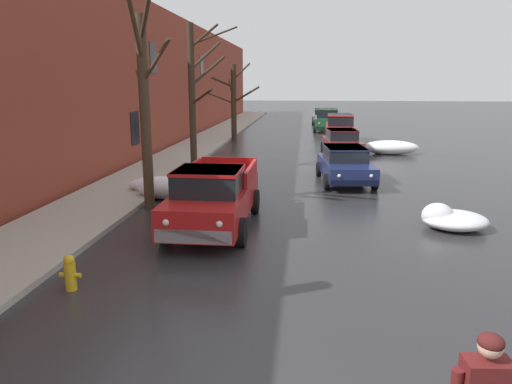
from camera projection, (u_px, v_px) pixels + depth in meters
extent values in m
cube|color=#A8A399|center=(171.00, 161.00, 23.57)|extent=(2.90, 80.00, 0.14)
cube|color=brown|center=(129.00, 80.00, 22.87)|extent=(0.60, 80.00, 8.07)
cube|color=black|center=(134.00, 128.00, 23.00)|extent=(0.08, 1.10, 1.60)
cube|color=black|center=(202.00, 66.00, 37.28)|extent=(0.08, 1.10, 1.60)
cube|color=black|center=(153.00, 58.00, 25.46)|extent=(0.08, 1.10, 1.60)
ellipsoid|color=white|center=(168.00, 189.00, 16.19)|extent=(2.13, 0.92, 0.69)
ellipsoid|color=white|center=(179.00, 192.00, 15.99)|extent=(0.75, 0.62, 0.62)
ellipsoid|color=white|center=(391.00, 147.00, 26.28)|extent=(3.05, 1.45, 0.77)
ellipsoid|color=white|center=(377.00, 150.00, 26.47)|extent=(0.56, 0.47, 0.47)
ellipsoid|color=white|center=(379.00, 149.00, 26.46)|extent=(0.59, 0.49, 0.49)
ellipsoid|color=white|center=(165.00, 185.00, 16.96)|extent=(2.69, 0.98, 0.63)
ellipsoid|color=white|center=(179.00, 185.00, 16.95)|extent=(0.76, 0.63, 0.63)
ellipsoid|color=white|center=(183.00, 190.00, 16.73)|extent=(0.50, 0.42, 0.42)
ellipsoid|color=white|center=(455.00, 220.00, 12.92)|extent=(1.74, 1.49, 0.49)
ellipsoid|color=white|center=(438.00, 216.00, 12.94)|extent=(0.85, 0.71, 0.71)
ellipsoid|color=white|center=(440.00, 215.00, 13.15)|extent=(0.74, 0.62, 0.62)
cylinder|color=#423323|center=(145.00, 115.00, 14.50)|extent=(0.32, 0.32, 5.88)
cylinder|color=#423323|center=(140.00, 82.00, 14.92)|extent=(0.73, 1.33, 0.80)
cylinder|color=#423323|center=(135.00, 30.00, 13.25)|extent=(0.35, 1.55, 1.68)
cylinder|color=#423323|center=(147.00, 8.00, 13.06)|extent=(1.10, 1.64, 1.65)
cylinder|color=#423323|center=(156.00, 61.00, 13.78)|extent=(1.17, 0.80, 1.26)
cylinder|color=#382B1E|center=(192.00, 100.00, 20.43)|extent=(0.29, 0.29, 6.34)
cylinder|color=#382B1E|center=(204.00, 36.00, 19.68)|extent=(1.28, 0.30, 0.96)
cylinder|color=#382B1E|center=(202.00, 97.00, 19.79)|extent=(1.20, 1.25, 0.72)
cylinder|color=#382B1E|center=(206.00, 55.00, 20.98)|extent=(0.98, 2.21, 1.33)
cylinder|color=#382B1E|center=(208.00, 71.00, 20.63)|extent=(1.37, 1.26, 1.32)
cylinder|color=#382B1E|center=(214.00, 36.00, 19.90)|extent=(1.98, 0.43, 0.81)
cylinder|color=#382B1E|center=(234.00, 103.00, 32.18)|extent=(0.37, 0.37, 5.10)
cylinder|color=#382B1E|center=(231.00, 90.00, 32.85)|extent=(0.70, 1.80, 1.49)
cylinder|color=#382B1E|center=(242.00, 71.00, 31.64)|extent=(1.19, 0.13, 1.13)
cylinder|color=#382B1E|center=(246.00, 95.00, 31.58)|extent=(1.91, 0.93, 1.13)
cylinder|color=#382B1E|center=(223.00, 82.00, 31.77)|extent=(1.52, 0.52, 0.76)
cylinder|color=#382B1E|center=(220.00, 98.00, 32.16)|extent=(1.88, 0.18, 0.81)
cube|color=red|center=(215.00, 201.00, 13.01)|extent=(1.89, 5.13, 0.76)
cube|color=black|center=(209.00, 181.00, 12.16)|extent=(1.65, 1.65, 0.64)
cube|color=red|center=(208.00, 170.00, 12.10)|extent=(1.69, 1.70, 0.08)
cube|color=red|center=(251.00, 173.00, 13.78)|extent=(0.11, 2.46, 0.44)
cube|color=red|center=(191.00, 172.00, 13.96)|extent=(0.11, 2.46, 0.44)
cube|color=red|center=(229.00, 164.00, 15.31)|extent=(1.77, 0.11, 0.44)
cube|color=#B7B7BC|center=(193.00, 236.00, 10.64)|extent=(1.77, 0.13, 0.32)
sphere|color=white|center=(219.00, 224.00, 10.46)|extent=(0.16, 0.16, 0.16)
sphere|color=white|center=(166.00, 222.00, 10.59)|extent=(0.16, 0.16, 0.16)
cylinder|color=black|center=(241.00, 232.00, 11.51)|extent=(0.22, 0.72, 0.72)
cylinder|color=black|center=(165.00, 230.00, 11.71)|extent=(0.22, 0.72, 0.72)
cylinder|color=black|center=(255.00, 201.00, 14.49)|extent=(0.22, 0.72, 0.72)
cylinder|color=black|center=(194.00, 200.00, 14.69)|extent=(0.22, 0.72, 0.72)
cube|color=navy|center=(345.00, 168.00, 18.80)|extent=(2.12, 4.33, 0.60)
cube|color=black|center=(345.00, 153.00, 18.88)|extent=(1.69, 2.31, 0.52)
cube|color=navy|center=(345.00, 147.00, 18.83)|extent=(1.73, 2.35, 0.06)
cube|color=black|center=(355.00, 183.00, 16.85)|extent=(1.71, 0.28, 0.22)
cube|color=black|center=(337.00, 164.00, 20.83)|extent=(1.71, 0.28, 0.22)
cylinder|color=black|center=(375.00, 182.00, 17.59)|extent=(0.23, 0.61, 0.60)
cylinder|color=black|center=(327.00, 182.00, 17.61)|extent=(0.23, 0.61, 0.60)
cylinder|color=black|center=(361.00, 169.00, 20.12)|extent=(0.23, 0.61, 0.60)
cylinder|color=black|center=(319.00, 169.00, 20.15)|extent=(0.23, 0.61, 0.60)
sphere|color=silver|center=(371.00, 176.00, 16.75)|extent=(0.14, 0.14, 0.14)
sphere|color=silver|center=(339.00, 176.00, 16.77)|extent=(0.14, 0.14, 0.14)
cube|color=maroon|center=(342.00, 145.00, 25.63)|extent=(2.06, 4.06, 0.60)
cube|color=black|center=(342.00, 134.00, 25.70)|extent=(1.66, 2.16, 0.52)
cube|color=maroon|center=(342.00, 130.00, 25.64)|extent=(1.69, 2.20, 0.06)
cube|color=black|center=(348.00, 153.00, 23.81)|extent=(1.70, 0.26, 0.22)
cube|color=black|center=(337.00, 144.00, 27.54)|extent=(1.70, 0.26, 0.22)
cylinder|color=black|center=(363.00, 154.00, 24.50)|extent=(0.23, 0.61, 0.60)
cylinder|color=black|center=(328.00, 154.00, 24.53)|extent=(0.23, 0.61, 0.60)
cylinder|color=black|center=(354.00, 147.00, 26.87)|extent=(0.23, 0.61, 0.60)
cylinder|color=black|center=(323.00, 147.00, 26.90)|extent=(0.23, 0.61, 0.60)
sphere|color=silver|center=(359.00, 148.00, 23.71)|extent=(0.14, 0.14, 0.14)
sphere|color=silver|center=(337.00, 148.00, 23.73)|extent=(0.14, 0.14, 0.14)
cube|color=red|center=(340.00, 131.00, 31.74)|extent=(2.04, 4.42, 0.80)
cube|color=black|center=(340.00, 120.00, 31.62)|extent=(1.73, 3.11, 0.68)
cube|color=red|center=(340.00, 115.00, 31.55)|extent=(1.77, 3.17, 0.06)
cube|color=#520B0B|center=(341.00, 138.00, 29.76)|extent=(1.84, 0.19, 0.22)
cube|color=#520B0B|center=(339.00, 132.00, 33.86)|extent=(1.84, 0.19, 0.22)
cylinder|color=black|center=(355.00, 139.00, 30.40)|extent=(0.21, 0.69, 0.68)
cylinder|color=black|center=(325.00, 139.00, 30.67)|extent=(0.21, 0.69, 0.68)
cylinder|color=black|center=(353.00, 135.00, 33.00)|extent=(0.21, 0.69, 0.68)
cylinder|color=black|center=(325.00, 134.00, 33.27)|extent=(0.21, 0.69, 0.68)
sphere|color=silver|center=(351.00, 133.00, 29.56)|extent=(0.14, 0.14, 0.14)
sphere|color=silver|center=(331.00, 133.00, 29.73)|extent=(0.14, 0.14, 0.14)
cube|color=#1E5633|center=(327.00, 122.00, 38.55)|extent=(1.97, 4.44, 0.80)
cube|color=black|center=(327.00, 113.00, 38.42)|extent=(1.68, 3.12, 0.68)
cube|color=#1E5633|center=(327.00, 109.00, 38.35)|extent=(1.72, 3.18, 0.06)
cube|color=black|center=(327.00, 128.00, 36.53)|extent=(1.84, 0.16, 0.22)
cube|color=black|center=(326.00, 123.00, 40.69)|extent=(1.84, 0.16, 0.22)
cylinder|color=black|center=(339.00, 129.00, 37.20)|extent=(0.20, 0.68, 0.68)
cylinder|color=black|center=(315.00, 128.00, 37.44)|extent=(0.20, 0.68, 0.68)
cylinder|color=black|center=(338.00, 126.00, 39.84)|extent=(0.20, 0.68, 0.68)
cylinder|color=black|center=(315.00, 125.00, 40.07)|extent=(0.20, 0.68, 0.68)
sphere|color=silver|center=(335.00, 123.00, 36.35)|extent=(0.14, 0.14, 0.14)
sphere|color=silver|center=(319.00, 123.00, 36.50)|extent=(0.14, 0.14, 0.14)
cube|color=slate|center=(323.00, 118.00, 45.20)|extent=(1.84, 4.06, 0.60)
cube|color=black|center=(323.00, 112.00, 45.27)|extent=(1.56, 2.12, 0.52)
cube|color=slate|center=(323.00, 109.00, 45.22)|extent=(1.60, 2.16, 0.06)
cube|color=#303032|center=(323.00, 121.00, 43.33)|extent=(1.75, 0.14, 0.22)
cube|color=#303032|center=(322.00, 118.00, 47.15)|extent=(1.75, 0.14, 0.22)
cylinder|color=black|center=(333.00, 122.00, 43.95)|extent=(0.19, 0.60, 0.60)
cylinder|color=black|center=(313.00, 122.00, 44.16)|extent=(0.19, 0.60, 0.60)
cylinder|color=black|center=(332.00, 120.00, 46.38)|extent=(0.19, 0.60, 0.60)
cylinder|color=black|center=(313.00, 120.00, 46.58)|extent=(0.19, 0.60, 0.60)
sphere|color=silver|center=(330.00, 118.00, 43.18)|extent=(0.14, 0.14, 0.14)
sphere|color=silver|center=(317.00, 118.00, 43.31)|extent=(0.14, 0.14, 0.14)
sphere|color=beige|center=(491.00, 346.00, 4.19)|extent=(0.22, 0.22, 0.22)
ellipsoid|color=#4C1919|center=(491.00, 342.00, 4.18)|extent=(0.23, 0.23, 0.17)
cylinder|color=beige|center=(494.00, 378.00, 4.46)|extent=(0.09, 0.09, 0.11)
cylinder|color=silver|center=(494.00, 372.00, 4.44)|extent=(0.09, 0.09, 0.02)
cylinder|color=gold|center=(70.00, 276.00, 9.10)|extent=(0.22, 0.22, 0.55)
sphere|color=gold|center=(69.00, 260.00, 9.03)|extent=(0.21, 0.21, 0.21)
cylinder|color=gold|center=(62.00, 275.00, 9.11)|extent=(0.10, 0.09, 0.09)
cylinder|color=gold|center=(78.00, 275.00, 9.08)|extent=(0.10, 0.09, 0.09)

